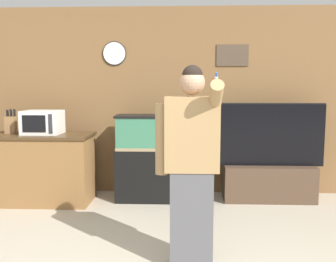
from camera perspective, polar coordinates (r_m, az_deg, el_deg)
The scene contains 7 objects.
wall_back_paneled at distance 5.29m, azimuth 0.60°, elevation 4.56°, with size 10.00×0.08×2.60m.
counter_island at distance 5.19m, azimuth -19.45°, elevation -5.36°, with size 1.47×0.64×0.90m.
microwave at distance 5.10m, azimuth -18.56°, elevation 1.28°, with size 0.47×0.39×0.30m.
knife_block at distance 5.29m, azimuth -22.84°, elevation 0.94°, with size 0.13×0.09×0.32m.
aquarium_on_stand at distance 4.98m, azimuth -1.68°, elevation -4.06°, with size 1.08×0.44×1.14m.
tv_on_stand at distance 5.16m, azimuth 15.10°, elevation -6.07°, with size 1.43×0.40×1.30m.
person_standing at distance 3.10m, azimuth 3.47°, elevation -5.03°, with size 0.53×0.40×1.69m.
Camera 1 is at (0.15, -2.15, 1.52)m, focal length 40.00 mm.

